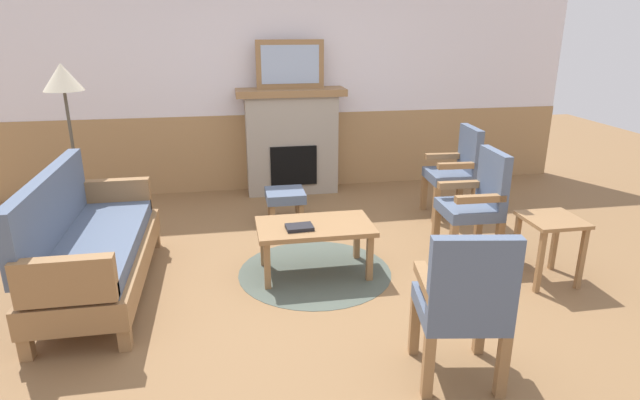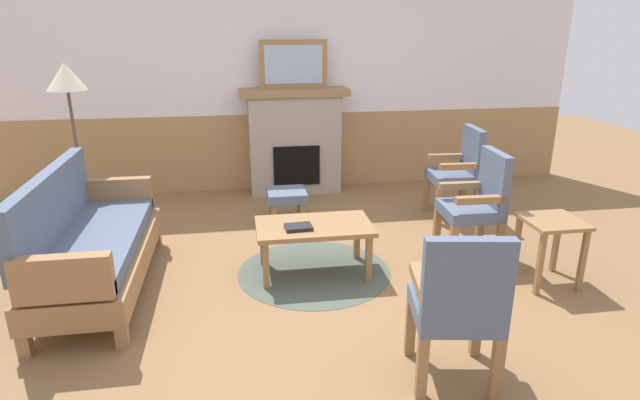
% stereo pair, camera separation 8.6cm
% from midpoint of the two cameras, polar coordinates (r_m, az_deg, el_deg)
% --- Properties ---
extents(ground_plane, '(14.00, 14.00, 0.00)m').
position_cam_midpoint_polar(ground_plane, '(4.52, 1.25, -8.04)').
color(ground_plane, olive).
extents(wall_back, '(7.20, 0.14, 2.70)m').
position_cam_midpoint_polar(wall_back, '(6.65, -2.71, 12.47)').
color(wall_back, white).
rests_on(wall_back, ground_plane).
extents(fireplace, '(1.30, 0.44, 1.28)m').
position_cam_midpoint_polar(fireplace, '(6.51, -2.38, 6.47)').
color(fireplace, '#A39989').
rests_on(fireplace, ground_plane).
extents(framed_picture, '(0.80, 0.04, 0.56)m').
position_cam_midpoint_polar(framed_picture, '(6.38, -2.49, 14.46)').
color(framed_picture, olive).
rests_on(framed_picture, fireplace).
extents(couch, '(0.70, 1.80, 0.98)m').
position_cam_midpoint_polar(couch, '(4.46, -22.99, -4.44)').
color(couch, olive).
rests_on(couch, ground_plane).
extents(coffee_table, '(0.96, 0.56, 0.44)m').
position_cam_midpoint_polar(coffee_table, '(4.40, -0.09, -3.30)').
color(coffee_table, olive).
rests_on(coffee_table, ground_plane).
extents(round_rug, '(1.31, 1.31, 0.01)m').
position_cam_midpoint_polar(round_rug, '(4.56, -0.09, -7.76)').
color(round_rug, '#4C564C').
rests_on(round_rug, ground_plane).
extents(book_on_table, '(0.23, 0.17, 0.03)m').
position_cam_midpoint_polar(book_on_table, '(4.28, -1.77, -2.95)').
color(book_on_table, black).
rests_on(book_on_table, coffee_table).
extents(footstool, '(0.40, 0.40, 0.36)m').
position_cam_midpoint_polar(footstool, '(5.54, -3.17, 0.29)').
color(footstool, olive).
rests_on(footstool, ground_plane).
extents(armchair_near_fireplace, '(0.50, 0.50, 0.98)m').
position_cam_midpoint_polar(armchair_near_fireplace, '(4.86, 17.25, -0.07)').
color(armchair_near_fireplace, olive).
rests_on(armchair_near_fireplace, ground_plane).
extents(armchair_by_window_left, '(0.51, 0.51, 0.98)m').
position_cam_midpoint_polar(armchair_by_window_left, '(5.87, 15.30, 3.31)').
color(armchair_by_window_left, olive).
rests_on(armchair_by_window_left, ground_plane).
extents(armchair_front_left, '(0.55, 0.55, 0.98)m').
position_cam_midpoint_polar(armchair_front_left, '(3.14, 15.55, -10.59)').
color(armchair_front_left, olive).
rests_on(armchair_front_left, ground_plane).
extents(side_table, '(0.44, 0.44, 0.55)m').
position_cam_midpoint_polar(side_table, '(4.62, 24.25, -3.27)').
color(side_table, olive).
rests_on(side_table, ground_plane).
extents(floor_lamp_by_couch, '(0.36, 0.36, 1.68)m').
position_cam_midpoint_polar(floor_lamp_by_couch, '(5.53, -25.26, 10.92)').
color(floor_lamp_by_couch, '#332D28').
rests_on(floor_lamp_by_couch, ground_plane).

